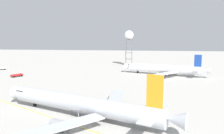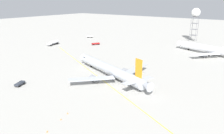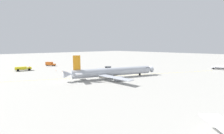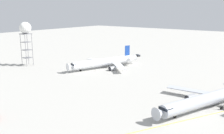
{
  "view_description": "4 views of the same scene",
  "coord_description": "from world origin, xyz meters",
  "px_view_note": "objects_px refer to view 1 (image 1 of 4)",
  "views": [
    {
      "loc": [
        14.88,
        -43.96,
        17.66
      ],
      "look_at": [
        1.39,
        40.34,
        6.53
      ],
      "focal_mm": 33.66,
      "sensor_mm": 36.0,
      "label": 1
    },
    {
      "loc": [
        50.27,
        -65.66,
        29.97
      ],
      "look_at": [
        -0.29,
        3.42,
        3.3
      ],
      "focal_mm": 35.03,
      "sensor_mm": 36.0,
      "label": 2
    },
    {
      "loc": [
        52.06,
        55.65,
        15.31
      ],
      "look_at": [
        -1.35,
        -1.75,
        4.83
      ],
      "focal_mm": 25.35,
      "sensor_mm": 36.0,
      "label": 3
    },
    {
      "loc": [
        -79.58,
        -21.32,
        30.61
      ],
      "look_at": [
        1.39,
        40.34,
        7.66
      ],
      "focal_mm": 41.31,
      "sensor_mm": 36.0,
      "label": 4
    }
  ],
  "objects_px": {
    "airliner_main": "(82,105)",
    "airliner_secondary": "(164,69)",
    "pushback_tug_truck": "(2,68)",
    "ops_pickup_truck": "(17,75)",
    "radar_tower": "(129,36)"
  },
  "relations": [
    {
      "from": "pushback_tug_truck",
      "to": "ops_pickup_truck",
      "type": "height_order",
      "value": "ops_pickup_truck"
    },
    {
      "from": "airliner_secondary",
      "to": "ops_pickup_truck",
      "type": "distance_m",
      "value": 72.16
    },
    {
      "from": "airliner_secondary",
      "to": "ops_pickup_truck",
      "type": "xyz_separation_m",
      "value": [
        -70.23,
        -16.43,
        -2.08
      ]
    },
    {
      "from": "airliner_secondary",
      "to": "pushback_tug_truck",
      "type": "height_order",
      "value": "airliner_secondary"
    },
    {
      "from": "airliner_secondary",
      "to": "pushback_tug_truck",
      "type": "distance_m",
      "value": 93.61
    },
    {
      "from": "ops_pickup_truck",
      "to": "radar_tower",
      "type": "distance_m",
      "value": 75.77
    },
    {
      "from": "ops_pickup_truck",
      "to": "radar_tower",
      "type": "relative_size",
      "value": 0.24
    },
    {
      "from": "airliner_secondary",
      "to": "airliner_main",
      "type": "bearing_deg",
      "value": 87.44
    },
    {
      "from": "airliner_main",
      "to": "ops_pickup_truck",
      "type": "distance_m",
      "value": 65.4
    },
    {
      "from": "airliner_main",
      "to": "airliner_secondary",
      "type": "relative_size",
      "value": 1.07
    },
    {
      "from": "airliner_secondary",
      "to": "pushback_tug_truck",
      "type": "relative_size",
      "value": 7.9
    },
    {
      "from": "airliner_main",
      "to": "airliner_secondary",
      "type": "distance_m",
      "value": 66.56
    },
    {
      "from": "airliner_main",
      "to": "radar_tower",
      "type": "xyz_separation_m",
      "value": [
        2.64,
        100.06,
        17.25
      ]
    },
    {
      "from": "airliner_main",
      "to": "airliner_secondary",
      "type": "height_order",
      "value": "airliner_main"
    },
    {
      "from": "airliner_main",
      "to": "pushback_tug_truck",
      "type": "distance_m",
      "value": 96.33
    }
  ]
}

